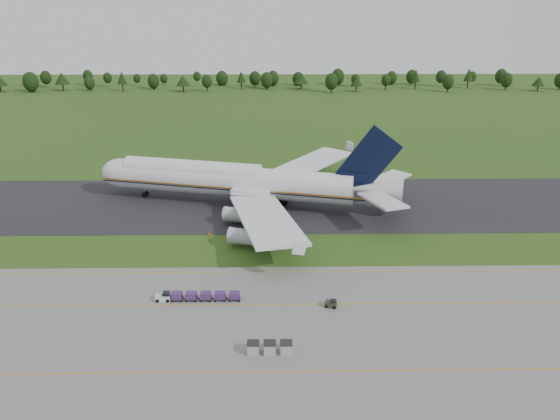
{
  "coord_description": "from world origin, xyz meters",
  "views": [
    {
      "loc": [
        1.63,
        -102.61,
        47.76
      ],
      "look_at": [
        3.17,
        2.0,
        8.07
      ],
      "focal_mm": 35.0,
      "sensor_mm": 36.0,
      "label": 1
    }
  ],
  "objects_px": {
    "uld_row": "(270,348)",
    "edge_markers": "(247,234)",
    "baggage_train": "(197,296)",
    "utility_cart": "(331,304)",
    "aircraft": "(237,181)"
  },
  "relations": [
    {
      "from": "aircraft",
      "to": "edge_markers",
      "type": "height_order",
      "value": "aircraft"
    },
    {
      "from": "uld_row",
      "to": "utility_cart",
      "type": "bearing_deg",
      "value": 51.38
    },
    {
      "from": "aircraft",
      "to": "uld_row",
      "type": "relative_size",
      "value": 11.97
    },
    {
      "from": "uld_row",
      "to": "edge_markers",
      "type": "xyz_separation_m",
      "value": [
        -5.15,
        43.18,
        -0.68
      ]
    },
    {
      "from": "baggage_train",
      "to": "utility_cart",
      "type": "distance_m",
      "value": 22.91
    },
    {
      "from": "baggage_train",
      "to": "utility_cart",
      "type": "height_order",
      "value": "baggage_train"
    },
    {
      "from": "utility_cart",
      "to": "edge_markers",
      "type": "bearing_deg",
      "value": 116.82
    },
    {
      "from": "edge_markers",
      "to": "utility_cart",
      "type": "bearing_deg",
      "value": -63.18
    },
    {
      "from": "utility_cart",
      "to": "uld_row",
      "type": "xyz_separation_m",
      "value": [
        -10.22,
        -12.79,
        0.38
      ]
    },
    {
      "from": "aircraft",
      "to": "edge_markers",
      "type": "distance_m",
      "value": 21.08
    },
    {
      "from": "baggage_train",
      "to": "uld_row",
      "type": "relative_size",
      "value": 2.2
    },
    {
      "from": "aircraft",
      "to": "uld_row",
      "type": "bearing_deg",
      "value": -82.52
    },
    {
      "from": "utility_cart",
      "to": "aircraft",
      "type": "bearing_deg",
      "value": 110.19
    },
    {
      "from": "aircraft",
      "to": "edge_markers",
      "type": "bearing_deg",
      "value": -81.04
    },
    {
      "from": "baggage_train",
      "to": "uld_row",
      "type": "xyz_separation_m",
      "value": [
        12.55,
        -15.32,
        0.1
      ]
    }
  ]
}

